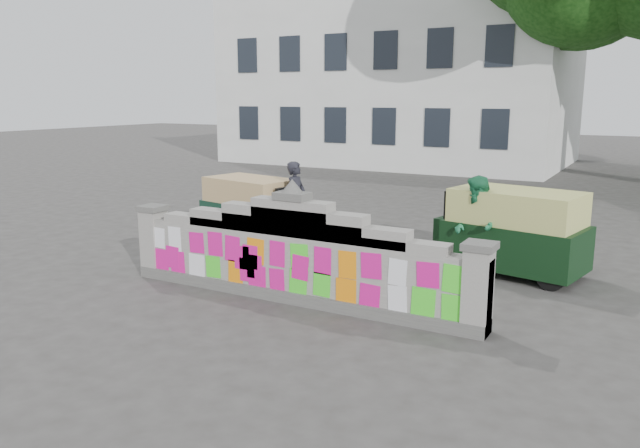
# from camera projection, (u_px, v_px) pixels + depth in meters

# --- Properties ---
(ground) EXTENTS (100.00, 100.00, 0.00)m
(ground) POSITION_uv_depth(u_px,v_px,m) (293.00, 300.00, 10.24)
(ground) COLOR #383533
(ground) RESTS_ON ground
(parapet_wall) EXTENTS (6.48, 0.44, 2.01)m
(parapet_wall) POSITION_uv_depth(u_px,v_px,m) (293.00, 256.00, 10.08)
(parapet_wall) COLOR #4C4C49
(parapet_wall) RESTS_ON ground
(building) EXTENTS (16.00, 10.00, 8.90)m
(building) POSITION_uv_depth(u_px,v_px,m) (402.00, 81.00, 31.57)
(building) COLOR silver
(building) RESTS_ON ground
(cyclist_bike) EXTENTS (1.91, 0.83, 0.98)m
(cyclist_bike) POSITION_uv_depth(u_px,v_px,m) (296.00, 226.00, 13.76)
(cyclist_bike) COLOR black
(cyclist_bike) RESTS_ON ground
(cyclist_rider) EXTENTS (0.45, 0.64, 1.66)m
(cyclist_rider) POSITION_uv_depth(u_px,v_px,m) (296.00, 210.00, 13.70)
(cyclist_rider) COLOR black
(cyclist_rider) RESTS_ON ground
(pedestrian) EXTENTS (1.14, 1.15, 1.87)m
(pedestrian) POSITION_uv_depth(u_px,v_px,m) (476.00, 227.00, 11.49)
(pedestrian) COLOR #217A4B
(pedestrian) RESTS_ON ground
(rickshaw_left) EXTENTS (2.69, 1.63, 1.44)m
(rickshaw_left) POSITION_uv_depth(u_px,v_px,m) (253.00, 208.00, 14.43)
(rickshaw_left) COLOR black
(rickshaw_left) RESTS_ON ground
(rickshaw_right) EXTENTS (2.96, 1.79, 1.59)m
(rickshaw_right) POSITION_uv_depth(u_px,v_px,m) (512.00, 231.00, 11.66)
(rickshaw_right) COLOR black
(rickshaw_right) RESTS_ON ground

